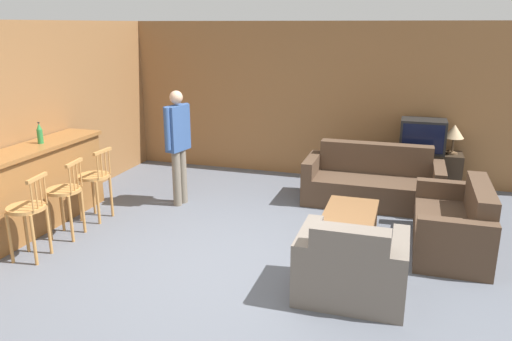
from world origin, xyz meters
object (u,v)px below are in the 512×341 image
Objects in this scene: bar_chair_mid at (65,195)px; bottle at (40,134)px; coffee_table at (350,214)px; tv_unit at (419,171)px; tv at (423,136)px; person_by_window at (178,141)px; table_lamp at (454,132)px; couch_far at (373,183)px; bar_chair_far at (95,181)px; loveseat_right at (455,226)px; bar_chair_near at (28,213)px; armchair_near at (351,269)px.

bar_chair_mid is 3.53× the size of bottle.
tv_unit reaches higher than coffee_table.
tv_unit is 0.57m from tv.
person_by_window reaches higher than coffee_table.
coffee_table is at bearing -119.93° from table_lamp.
tv_unit is (0.66, 0.80, 0.02)m from couch_far.
coffee_table is 2.41m from tv.
table_lamp is at bearing 28.97° from bar_chair_far.
tv_unit is 0.79m from table_lamp.
table_lamp is at bearing 60.07° from coffee_table.
tv is (0.66, 0.79, 0.59)m from couch_far.
person_by_window is (-3.34, -1.68, 0.06)m from tv.
bar_chair_mid is at bearing -163.86° from coffee_table.
bar_chair_mid is 0.64× the size of loveseat_right.
tv is (0.00, -0.00, 0.57)m from tv_unit.
person_by_window reaches higher than loveseat_right.
coffee_table is 2.66m from person_by_window.
couch_far is at bearing 26.17° from bottle.
bar_chair_near is 5.64m from tv_unit.
tv is (4.16, 3.16, 0.35)m from bar_chair_mid.
coffee_table is at bearing -110.41° from tv.
coffee_table is at bearing 8.77° from bottle.
coffee_table is 3.65× the size of bottle.
bar_chair_far is 5.29m from table_lamp.
table_lamp is (0.45, 0.00, 0.66)m from tv_unit.
bar_chair_mid is at bearing -142.78° from tv.
bar_chair_mid is 5.24m from tv.
bar_chair_far is at bearing -133.23° from person_by_window.
person_by_window is at bearing 172.90° from loveseat_right.
bottle is at bearing 120.14° from bar_chair_near.
bar_chair_far is 0.91m from bottle.
bar_chair_far is at bearing -173.93° from coffee_table.
tv is at bearing 79.86° from armchair_near.
bar_chair_near is 1.46× the size of tv.
armchair_near is 1.01× the size of coffee_table.
bottle reaches higher than bar_chair_mid.
person_by_window is (-3.73, 0.46, 0.66)m from loveseat_right.
couch_far is (3.50, 3.00, -0.24)m from bar_chair_near.
bar_chair_far is at bearing -148.49° from tv_unit.
bar_chair_near is 1.00× the size of bar_chair_mid.
tv is at bearing 50.26° from couch_far.
bar_chair_near is 0.59× the size of person_by_window.
bar_chair_far is 1.46× the size of tv.
couch_far is at bearing 18.28° from person_by_window.
couch_far is 1.28× the size of loveseat_right.
coffee_table is at bearing 97.27° from armchair_near.
coffee_table is (3.35, 1.60, -0.23)m from bar_chair_near.
bottle is (-0.58, 1.00, 0.66)m from bar_chair_near.
bar_chair_near is at bearing -59.86° from bottle.
person_by_window is at bearing 38.69° from bottle.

